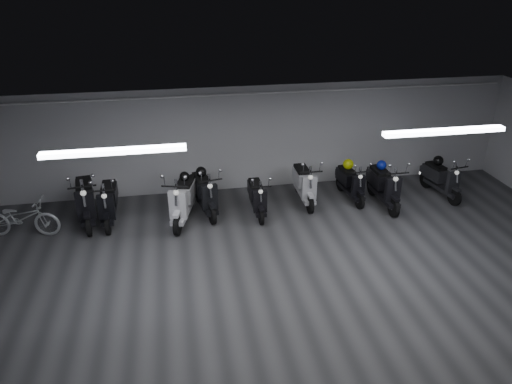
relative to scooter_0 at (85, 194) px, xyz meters
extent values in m
cube|color=#343436|center=(4.14, -3.74, -0.75)|extent=(14.00, 10.00, 0.01)
cube|color=gray|center=(4.14, -3.74, 2.06)|extent=(14.00, 10.00, 0.01)
cube|color=#B1B1B3|center=(4.14, 1.26, 0.66)|extent=(14.00, 0.01, 2.80)
cube|color=white|center=(1.14, -2.74, 2.00)|extent=(2.40, 0.18, 0.08)
cube|color=white|center=(7.14, -2.74, 2.00)|extent=(2.40, 0.18, 0.08)
cylinder|color=white|center=(4.14, 1.18, 1.88)|extent=(13.60, 0.05, 0.05)
imported|color=silver|center=(-1.35, -0.39, -0.20)|extent=(1.76, 0.87, 1.09)
sphere|color=black|center=(2.32, -0.06, 0.29)|extent=(0.23, 0.23, 0.23)
sphere|color=black|center=(8.90, 0.08, 0.17)|extent=(0.26, 0.26, 0.26)
sphere|color=navy|center=(7.23, -0.13, 0.25)|extent=(0.25, 0.25, 0.25)
sphere|color=black|center=(2.73, 0.25, 0.24)|extent=(0.26, 0.26, 0.26)
sphere|color=#ABBC0B|center=(6.52, 0.30, 0.15)|extent=(0.28, 0.28, 0.28)
camera|label=1|loc=(2.16, -10.61, 4.87)|focal=33.83mm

